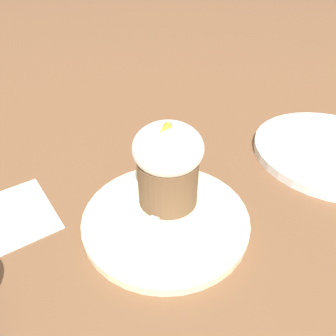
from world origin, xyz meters
name	(u,v)px	position (x,y,z in m)	size (l,w,h in m)	color
ground_plane	(166,222)	(0.00, 0.00, 0.00)	(4.00, 4.00, 0.00)	brown
dessert_plate	(166,219)	(0.00, 0.00, 0.01)	(0.20, 0.20, 0.01)	beige
carrot_cake	(168,164)	(-0.03, -0.01, 0.07)	(0.08, 0.08, 0.11)	brown
spoon	(162,210)	(0.00, -0.01, 0.01)	(0.13, 0.04, 0.01)	#B7B7BC
side_plate	(331,151)	(-0.27, 0.13, 0.01)	(0.24, 0.24, 0.01)	white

